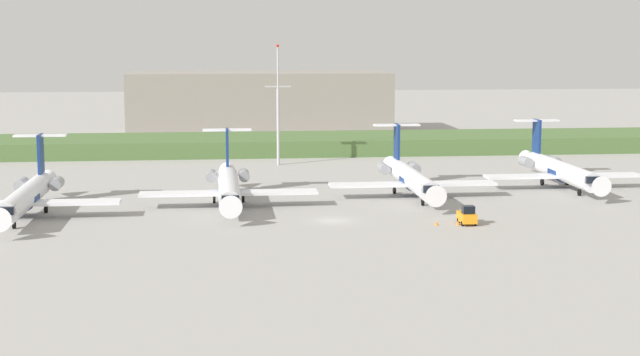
{
  "coord_description": "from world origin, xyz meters",
  "views": [
    {
      "loc": [
        -13.74,
        -112.1,
        21.7
      ],
      "look_at": [
        0.0,
        14.65,
        3.0
      ],
      "focal_mm": 54.15,
      "sensor_mm": 36.0,
      "label": 1
    }
  ],
  "objects_px": {
    "baggage_tug": "(467,216)",
    "regional_jet_second": "(229,186)",
    "safety_cone_front_marker": "(437,223)",
    "antenna_mast": "(278,115)",
    "safety_cone_mid_marker": "(458,223)",
    "regional_jet_fourth": "(559,170)",
    "regional_jet_third": "(411,177)",
    "regional_jet_nearest": "(27,195)"
  },
  "relations": [
    {
      "from": "regional_jet_third",
      "to": "baggage_tug",
      "type": "height_order",
      "value": "regional_jet_third"
    },
    {
      "from": "safety_cone_mid_marker",
      "to": "regional_jet_third",
      "type": "bearing_deg",
      "value": 93.53
    },
    {
      "from": "baggage_tug",
      "to": "regional_jet_second",
      "type": "bearing_deg",
      "value": 149.32
    },
    {
      "from": "regional_jet_fourth",
      "to": "safety_cone_mid_marker",
      "type": "relative_size",
      "value": 56.36
    },
    {
      "from": "antenna_mast",
      "to": "safety_cone_front_marker",
      "type": "xyz_separation_m",
      "value": [
        14.79,
        -55.4,
        -8.26
      ]
    },
    {
      "from": "regional_jet_fourth",
      "to": "safety_cone_mid_marker",
      "type": "height_order",
      "value": "regional_jet_fourth"
    },
    {
      "from": "regional_jet_nearest",
      "to": "baggage_tug",
      "type": "height_order",
      "value": "regional_jet_nearest"
    },
    {
      "from": "regional_jet_third",
      "to": "safety_cone_front_marker",
      "type": "xyz_separation_m",
      "value": [
        -1.24,
        -21.32,
        -2.26
      ]
    },
    {
      "from": "safety_cone_mid_marker",
      "to": "regional_jet_nearest",
      "type": "bearing_deg",
      "value": 167.44
    },
    {
      "from": "regional_jet_second",
      "to": "safety_cone_front_marker",
      "type": "bearing_deg",
      "value": -34.74
    },
    {
      "from": "safety_cone_front_marker",
      "to": "safety_cone_mid_marker",
      "type": "height_order",
      "value": "same"
    },
    {
      "from": "regional_jet_nearest",
      "to": "regional_jet_third",
      "type": "xyz_separation_m",
      "value": [
        49.65,
        9.97,
        0.0
      ]
    },
    {
      "from": "antenna_mast",
      "to": "safety_cone_mid_marker",
      "type": "height_order",
      "value": "antenna_mast"
    },
    {
      "from": "baggage_tug",
      "to": "safety_cone_front_marker",
      "type": "bearing_deg",
      "value": -176.85
    },
    {
      "from": "regional_jet_nearest",
      "to": "regional_jet_fourth",
      "type": "distance_m",
      "value": 74.38
    },
    {
      "from": "safety_cone_front_marker",
      "to": "regional_jet_second",
      "type": "bearing_deg",
      "value": 145.26
    },
    {
      "from": "regional_jet_fourth",
      "to": "safety_cone_mid_marker",
      "type": "bearing_deg",
      "value": -129.3
    },
    {
      "from": "antenna_mast",
      "to": "safety_cone_mid_marker",
      "type": "xyz_separation_m",
      "value": [
        17.34,
        -55.39,
        -8.26
      ]
    },
    {
      "from": "safety_cone_front_marker",
      "to": "safety_cone_mid_marker",
      "type": "xyz_separation_m",
      "value": [
        2.55,
        0.01,
        0.0
      ]
    },
    {
      "from": "regional_jet_fourth",
      "to": "antenna_mast",
      "type": "relative_size",
      "value": 1.51
    },
    {
      "from": "regional_jet_second",
      "to": "safety_cone_mid_marker",
      "type": "bearing_deg",
      "value": -32.05
    },
    {
      "from": "regional_jet_nearest",
      "to": "regional_jet_second",
      "type": "bearing_deg",
      "value": 11.79
    },
    {
      "from": "regional_jet_fourth",
      "to": "baggage_tug",
      "type": "xyz_separation_m",
      "value": [
        -20.71,
        -26.46,
        -1.53
      ]
    },
    {
      "from": "safety_cone_front_marker",
      "to": "regional_jet_nearest",
      "type": "bearing_deg",
      "value": 166.8
    },
    {
      "from": "regional_jet_nearest",
      "to": "regional_jet_fourth",
      "type": "height_order",
      "value": "same"
    },
    {
      "from": "safety_cone_mid_marker",
      "to": "regional_jet_second",
      "type": "bearing_deg",
      "value": 147.95
    },
    {
      "from": "baggage_tug",
      "to": "safety_cone_mid_marker",
      "type": "distance_m",
      "value": 1.35
    },
    {
      "from": "regional_jet_fourth",
      "to": "safety_cone_front_marker",
      "type": "xyz_separation_m",
      "value": [
        -24.38,
        -26.66,
        -2.26
      ]
    },
    {
      "from": "regional_jet_third",
      "to": "antenna_mast",
      "type": "distance_m",
      "value": 38.13
    },
    {
      "from": "baggage_tug",
      "to": "safety_cone_front_marker",
      "type": "relative_size",
      "value": 5.82
    },
    {
      "from": "regional_jet_second",
      "to": "safety_cone_front_marker",
      "type": "distance_m",
      "value": 29.03
    },
    {
      "from": "regional_jet_fourth",
      "to": "baggage_tug",
      "type": "distance_m",
      "value": 33.63
    },
    {
      "from": "regional_jet_nearest",
      "to": "safety_cone_mid_marker",
      "type": "distance_m",
      "value": 52.26
    },
    {
      "from": "baggage_tug",
      "to": "regional_jet_nearest",
      "type": "bearing_deg",
      "value": 167.91
    },
    {
      "from": "regional_jet_third",
      "to": "baggage_tug",
      "type": "distance_m",
      "value": 21.32
    },
    {
      "from": "regional_jet_nearest",
      "to": "safety_cone_front_marker",
      "type": "relative_size",
      "value": 56.36
    },
    {
      "from": "safety_cone_front_marker",
      "to": "baggage_tug",
      "type": "bearing_deg",
      "value": 3.15
    },
    {
      "from": "regional_jet_third",
      "to": "regional_jet_fourth",
      "type": "xyz_separation_m",
      "value": [
        23.14,
        5.34,
        0.0
      ]
    },
    {
      "from": "safety_cone_mid_marker",
      "to": "regional_jet_fourth",
      "type": "bearing_deg",
      "value": 50.7
    },
    {
      "from": "regional_jet_fourth",
      "to": "regional_jet_second",
      "type": "bearing_deg",
      "value": -168.08
    },
    {
      "from": "antenna_mast",
      "to": "baggage_tug",
      "type": "relative_size",
      "value": 6.39
    },
    {
      "from": "regional_jet_second",
      "to": "safety_cone_front_marker",
      "type": "relative_size",
      "value": 56.36
    }
  ]
}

